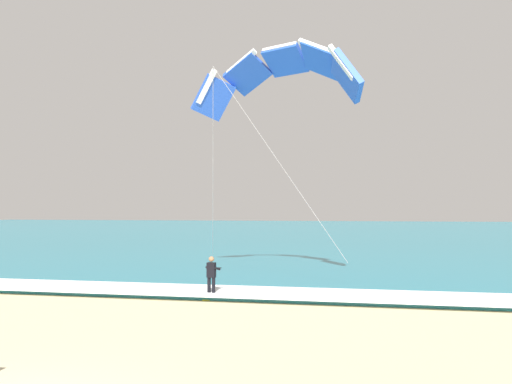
% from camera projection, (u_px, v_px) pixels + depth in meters
% --- Properties ---
extents(sea, '(200.00, 120.00, 0.20)m').
position_uv_depth(sea, '(310.00, 231.00, 78.12)').
color(sea, teal).
rests_on(sea, ground).
extents(surf_foam, '(200.00, 2.87, 0.04)m').
position_uv_depth(surf_foam, '(203.00, 290.00, 20.16)').
color(surf_foam, white).
rests_on(surf_foam, sea).
extents(surfboard, '(0.66, 1.45, 0.09)m').
position_uv_depth(surfboard, '(211.00, 298.00, 19.55)').
color(surfboard, yellow).
rests_on(surfboard, ground).
extents(kitesurfer, '(0.57, 0.57, 1.69)m').
position_uv_depth(kitesurfer, '(212.00, 275.00, 19.60)').
color(kitesurfer, black).
rests_on(kitesurfer, ground).
extents(kite_primary, '(9.01, 6.72, 10.65)m').
position_uv_depth(kite_primary, '(279.00, 73.00, 24.37)').
color(kite_primary, blue).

